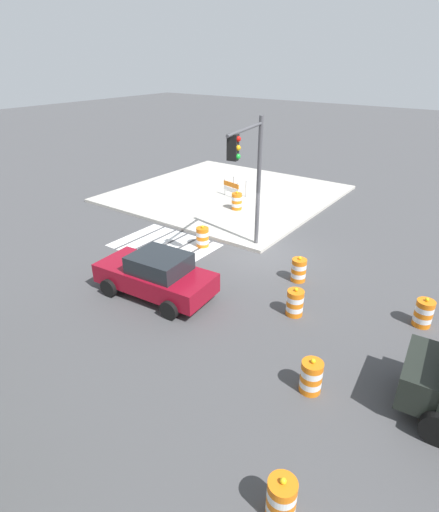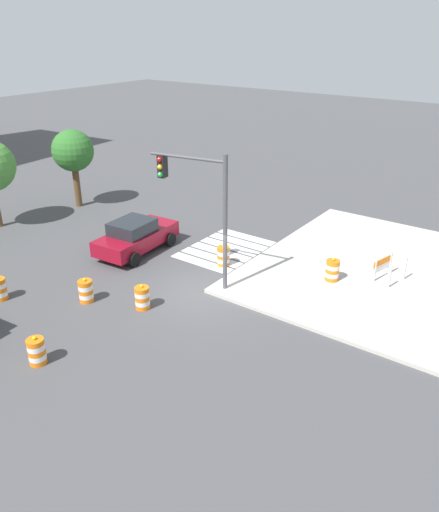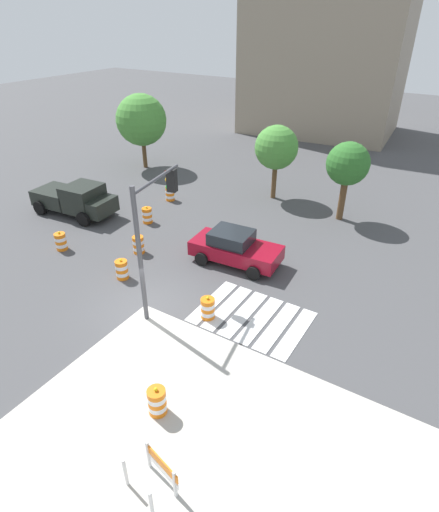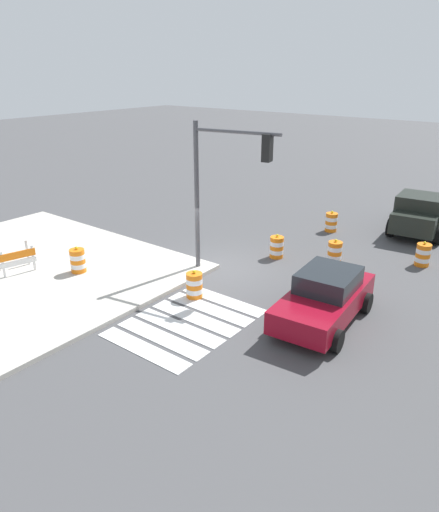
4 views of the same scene
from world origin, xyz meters
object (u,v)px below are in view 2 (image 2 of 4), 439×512
Objects in this scene: traffic_barrel_near_corner at (223,256)px; traffic_barrel_on_sidewalk at (332,270)px; sports_car at (136,236)px; traffic_light_pole at (199,196)px; traffic_barrel_far_curb at (142,298)px; street_tree_streetside_far at (73,151)px; traffic_barrel_lane_center at (86,291)px; traffic_barrel_median_far at (37,351)px; construction_barricade at (386,266)px.

traffic_barrel_on_sidewalk is (1.27, -4.67, 0.15)m from traffic_barrel_near_corner.
sports_car is 5.59m from traffic_light_pole.
street_tree_streetside_far is at bearing 60.56° from traffic_barrel_far_curb.
traffic_light_pole reaches higher than traffic_barrel_lane_center.
street_tree_streetside_far is (10.92, 11.08, 2.82)m from traffic_barrel_median_far.
traffic_barrel_median_far is at bearing 175.91° from traffic_barrel_far_curb.
traffic_barrel_lane_center is 10.04m from traffic_barrel_on_sidewalk.
traffic_barrel_far_curb is 1.00× the size of traffic_barrel_lane_center.
street_tree_streetside_far is (1.56, 11.71, 2.82)m from traffic_barrel_near_corner.
traffic_barrel_lane_center is 12.14m from street_tree_streetside_far.
construction_barricade reaches higher than traffic_barrel_median_far.
construction_barricade is (7.57, -6.74, 0.27)m from traffic_barrel_far_curb.
traffic_barrel_median_far is 0.23× the size of street_tree_streetside_far.
construction_barricade is at bearing -69.82° from sports_car.
sports_car is at bearing 46.93° from traffic_barrel_far_curb.
sports_car is 9.24m from traffic_barrel_on_sidewalk.
sports_car is 11.34m from construction_barricade.
sports_car is 5.36m from traffic_barrel_far_curb.
construction_barricade is (3.91, -10.65, -0.09)m from sports_car.
traffic_barrel_far_curb is at bearing 166.65° from traffic_light_pole.
traffic_barrel_lane_center is 0.23× the size of street_tree_streetside_far.
traffic_barrel_near_corner is 12.15m from street_tree_streetside_far.
sports_car is at bearing -110.36° from street_tree_streetside_far.
traffic_barrel_on_sidewalk is at bearing -74.35° from sports_car.
traffic_barrel_on_sidewalk is (2.49, -8.90, -0.21)m from sports_car.
construction_barricade is 0.31× the size of street_tree_streetside_far.
traffic_barrel_median_far is at bearing 172.35° from traffic_light_pole.
traffic_barrel_near_corner is 4.85m from traffic_barrel_on_sidewalk.
traffic_barrel_far_curb is 7.92m from traffic_barrel_on_sidewalk.
traffic_barrel_median_far is at bearing -134.60° from street_tree_streetside_far.
street_tree_streetside_far reaches higher than traffic_barrel_lane_center.
traffic_barrel_on_sidewalk is 6.43m from traffic_light_pole.
traffic_barrel_lane_center is at bearing 142.46° from traffic_light_pole.
traffic_barrel_near_corner is 1.00× the size of traffic_barrel_median_far.
traffic_barrel_lane_center is (-0.91, 2.15, 0.00)m from traffic_barrel_far_curb.
traffic_barrel_median_far is at bearing 176.12° from traffic_barrel_near_corner.
street_tree_streetside_far reaches higher than traffic_barrel_on_sidewalk.
traffic_barrel_on_sidewalk is at bearing -51.86° from traffic_light_pole.
traffic_barrel_lane_center is at bearing 156.88° from traffic_barrel_near_corner.
traffic_barrel_near_corner is 0.23× the size of street_tree_streetside_far.
construction_barricade is 18.35m from street_tree_streetside_far.
sports_car is at bearing 78.65° from traffic_light_pole.
sports_car is at bearing 106.10° from traffic_barrel_near_corner.
traffic_barrel_near_corner is 6.29m from traffic_barrel_lane_center.
traffic_barrel_median_far is 1.00× the size of traffic_barrel_far_curb.
sports_car reaches higher than traffic_barrel_lane_center.
sports_car is 4.34× the size of traffic_barrel_median_far.
traffic_barrel_on_sidewalk is (6.15, -4.99, 0.15)m from traffic_barrel_far_curb.
construction_barricade is (12.05, -7.06, 0.27)m from traffic_barrel_median_far.
traffic_barrel_median_far is 4.02m from traffic_barrel_lane_center.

